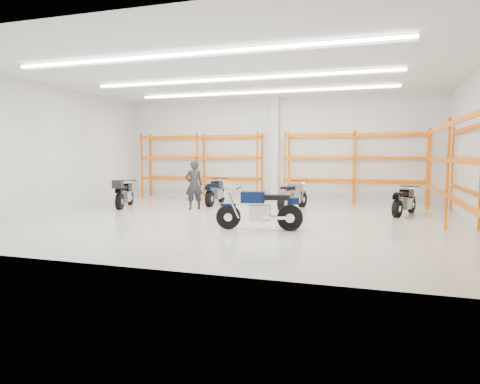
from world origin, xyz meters
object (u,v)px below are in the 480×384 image
(motorcycle_back_a, at_px, (124,194))
(motorcycle_back_d, at_px, (404,202))
(motorcycle_back_b, at_px, (215,193))
(motorcycle_back_c, at_px, (292,196))
(motorcycle_main, at_px, (263,210))
(standing_man, at_px, (194,185))
(structural_column, at_px, (275,149))

(motorcycle_back_a, bearing_deg, motorcycle_back_d, 6.08)
(motorcycle_back_b, relative_size, motorcycle_back_d, 1.16)
(motorcycle_back_c, xyz_separation_m, motorcycle_back_d, (3.81, -0.27, -0.05))
(motorcycle_main, bearing_deg, motorcycle_back_d, 47.27)
(motorcycle_main, relative_size, motorcycle_back_b, 1.08)
(standing_man, bearing_deg, structural_column, -152.90)
(motorcycle_back_b, bearing_deg, motorcycle_main, -56.54)
(motorcycle_main, bearing_deg, motorcycle_back_b, 123.46)
(motorcycle_back_c, bearing_deg, motorcycle_back_d, -4.03)
(motorcycle_back_c, height_order, standing_man, standing_man)
(motorcycle_back_c, bearing_deg, standing_man, -165.68)
(motorcycle_back_d, distance_m, standing_man, 7.34)
(motorcycle_back_c, distance_m, standing_man, 3.63)
(motorcycle_main, relative_size, standing_man, 1.29)
(motorcycle_main, xyz_separation_m, motorcycle_back_d, (3.77, 4.08, -0.09))
(motorcycle_back_b, relative_size, structural_column, 0.48)
(standing_man, bearing_deg, motorcycle_back_b, -132.55)
(motorcycle_back_b, xyz_separation_m, motorcycle_back_c, (3.26, -0.66, 0.00))
(motorcycle_main, xyz_separation_m, structural_column, (-1.39, 7.38, 1.71))
(motorcycle_main, distance_m, standing_man, 4.96)
(motorcycle_main, xyz_separation_m, standing_man, (-3.53, 3.45, 0.36))
(standing_man, bearing_deg, motorcycle_back_d, 150.62)
(motorcycle_back_c, bearing_deg, motorcycle_back_a, -167.86)
(motorcycle_back_b, bearing_deg, structural_column, 51.05)
(motorcycle_back_d, bearing_deg, motorcycle_back_a, -173.92)
(motorcycle_back_b, xyz_separation_m, standing_man, (-0.23, -1.55, 0.41))
(motorcycle_back_d, bearing_deg, standing_man, -175.12)
(standing_man, height_order, structural_column, structural_column)
(standing_man, bearing_deg, motorcycle_back_a, -24.96)
(motorcycle_back_d, bearing_deg, motorcycle_main, -132.73)
(motorcycle_back_a, xyz_separation_m, motorcycle_back_c, (6.20, 1.33, -0.03))
(motorcycle_back_a, xyz_separation_m, motorcycle_back_d, (10.01, 1.07, -0.08))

